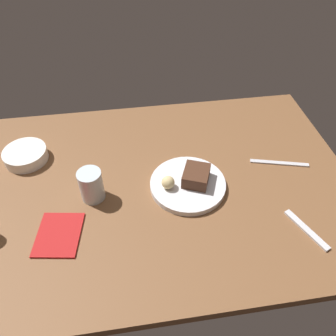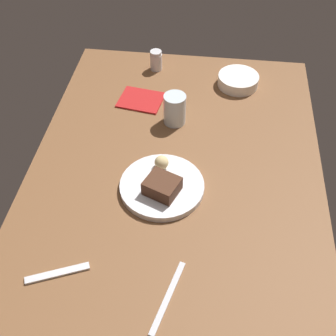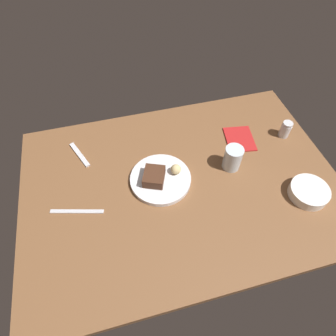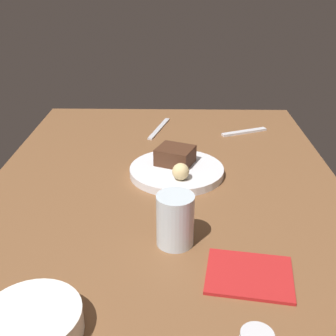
{
  "view_description": "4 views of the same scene",
  "coord_description": "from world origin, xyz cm",
  "px_view_note": "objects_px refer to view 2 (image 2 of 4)",
  "views": [
    {
      "loc": [
        -8.8,
        -71.0,
        80.39
      ],
      "look_at": [
        2.02,
        0.88,
        8.29
      ],
      "focal_mm": 36.02,
      "sensor_mm": 36.0,
      "label": 1
    },
    {
      "loc": [
        85.24,
        8.41,
        94.29
      ],
      "look_at": [
        5.04,
        -1.48,
        8.76
      ],
      "focal_mm": 46.6,
      "sensor_mm": 36.0,
      "label": 2
    },
    {
      "loc": [
        20.55,
        57.58,
        92.33
      ],
      "look_at": [
        4.15,
        -4.8,
        7.29
      ],
      "focal_mm": 30.19,
      "sensor_mm": 36.0,
      "label": 3
    },
    {
      "loc": [
        -87.26,
        -2.64,
        50.32
      ],
      "look_at": [
        4.63,
        -0.75,
        6.19
      ],
      "focal_mm": 45.71,
      "sensor_mm": 36.0,
      "label": 4
    }
  ],
  "objects_px": {
    "butter_knife": "(168,297)",
    "water_glass": "(175,109)",
    "side_bowl": "(238,80)",
    "chocolate_cake_slice": "(162,186)",
    "dessert_spoon": "(58,273)",
    "dessert_plate": "(162,186)",
    "salt_shaker": "(156,60)",
    "bread_roll": "(162,162)",
    "folded_napkin": "(141,100)"
  },
  "relations": [
    {
      "from": "chocolate_cake_slice",
      "to": "bread_roll",
      "type": "xyz_separation_m",
      "value": [
        -0.09,
        -0.01,
        -0.0
      ]
    },
    {
      "from": "bread_roll",
      "to": "butter_knife",
      "type": "bearing_deg",
      "value": 9.65
    },
    {
      "from": "dessert_plate",
      "to": "chocolate_cake_slice",
      "type": "height_order",
      "value": "chocolate_cake_slice"
    },
    {
      "from": "dessert_plate",
      "to": "side_bowl",
      "type": "bearing_deg",
      "value": 158.49
    },
    {
      "from": "salt_shaker",
      "to": "side_bowl",
      "type": "height_order",
      "value": "salt_shaker"
    },
    {
      "from": "chocolate_cake_slice",
      "to": "dessert_spoon",
      "type": "xyz_separation_m",
      "value": [
        0.27,
        -0.21,
        -0.04
      ]
    },
    {
      "from": "butter_knife",
      "to": "water_glass",
      "type": "bearing_deg",
      "value": 20.02
    },
    {
      "from": "bread_roll",
      "to": "side_bowl",
      "type": "bearing_deg",
      "value": 154.83
    },
    {
      "from": "side_bowl",
      "to": "dessert_spoon",
      "type": "height_order",
      "value": "side_bowl"
    },
    {
      "from": "bread_roll",
      "to": "salt_shaker",
      "type": "xyz_separation_m",
      "value": [
        -0.51,
        -0.09,
        -0.0
      ]
    },
    {
      "from": "salt_shaker",
      "to": "butter_knife",
      "type": "height_order",
      "value": "salt_shaker"
    },
    {
      "from": "salt_shaker",
      "to": "water_glass",
      "type": "relative_size",
      "value": 0.73
    },
    {
      "from": "dessert_plate",
      "to": "water_glass",
      "type": "xyz_separation_m",
      "value": [
        -0.29,
        0.0,
        0.04
      ]
    },
    {
      "from": "butter_knife",
      "to": "salt_shaker",
      "type": "bearing_deg",
      "value": 24.74
    },
    {
      "from": "folded_napkin",
      "to": "chocolate_cake_slice",
      "type": "bearing_deg",
      "value": 17.32
    },
    {
      "from": "butter_knife",
      "to": "chocolate_cake_slice",
      "type": "bearing_deg",
      "value": 24.98
    },
    {
      "from": "dessert_spoon",
      "to": "butter_knife",
      "type": "bearing_deg",
      "value": 151.15
    },
    {
      "from": "chocolate_cake_slice",
      "to": "butter_knife",
      "type": "distance_m",
      "value": 0.3
    },
    {
      "from": "water_glass",
      "to": "side_bowl",
      "type": "distance_m",
      "value": 0.3
    },
    {
      "from": "folded_napkin",
      "to": "salt_shaker",
      "type": "bearing_deg",
      "value": 172.63
    },
    {
      "from": "salt_shaker",
      "to": "butter_knife",
      "type": "distance_m",
      "value": 0.91
    },
    {
      "from": "chocolate_cake_slice",
      "to": "dessert_spoon",
      "type": "height_order",
      "value": "chocolate_cake_slice"
    },
    {
      "from": "chocolate_cake_slice",
      "to": "salt_shaker",
      "type": "xyz_separation_m",
      "value": [
        -0.6,
        -0.1,
        -0.0
      ]
    },
    {
      "from": "dessert_plate",
      "to": "water_glass",
      "type": "distance_m",
      "value": 0.29
    },
    {
      "from": "chocolate_cake_slice",
      "to": "water_glass",
      "type": "bearing_deg",
      "value": -179.71
    },
    {
      "from": "side_bowl",
      "to": "butter_knife",
      "type": "xyz_separation_m",
      "value": [
        0.83,
        -0.14,
        -0.02
      ]
    },
    {
      "from": "dessert_spoon",
      "to": "folded_napkin",
      "type": "distance_m",
      "value": 0.68
    },
    {
      "from": "water_glass",
      "to": "dessert_spoon",
      "type": "distance_m",
      "value": 0.62
    },
    {
      "from": "bread_roll",
      "to": "water_glass",
      "type": "distance_m",
      "value": 0.22
    },
    {
      "from": "water_glass",
      "to": "butter_knife",
      "type": "relative_size",
      "value": 0.53
    },
    {
      "from": "bread_roll",
      "to": "dessert_spoon",
      "type": "bearing_deg",
      "value": -29.3
    },
    {
      "from": "chocolate_cake_slice",
      "to": "bread_roll",
      "type": "distance_m",
      "value": 0.09
    },
    {
      "from": "dessert_plate",
      "to": "chocolate_cake_slice",
      "type": "bearing_deg",
      "value": 9.07
    },
    {
      "from": "dessert_plate",
      "to": "folded_napkin",
      "type": "bearing_deg",
      "value": -162.15
    },
    {
      "from": "dessert_spoon",
      "to": "side_bowl",
      "type": "bearing_deg",
      "value": -139.92
    },
    {
      "from": "dessert_plate",
      "to": "water_glass",
      "type": "height_order",
      "value": "water_glass"
    },
    {
      "from": "salt_shaker",
      "to": "side_bowl",
      "type": "bearing_deg",
      "value": 77.89
    },
    {
      "from": "dessert_plate",
      "to": "water_glass",
      "type": "bearing_deg",
      "value": 179.52
    },
    {
      "from": "salt_shaker",
      "to": "water_glass",
      "type": "bearing_deg",
      "value": 19.25
    },
    {
      "from": "chocolate_cake_slice",
      "to": "salt_shaker",
      "type": "distance_m",
      "value": 0.61
    },
    {
      "from": "bread_roll",
      "to": "butter_knife",
      "type": "height_order",
      "value": "bread_roll"
    },
    {
      "from": "chocolate_cake_slice",
      "to": "folded_napkin",
      "type": "xyz_separation_m",
      "value": [
        -0.41,
        -0.13,
        -0.04
      ]
    },
    {
      "from": "chocolate_cake_slice",
      "to": "folded_napkin",
      "type": "relative_size",
      "value": 0.6
    },
    {
      "from": "dessert_plate",
      "to": "salt_shaker",
      "type": "height_order",
      "value": "salt_shaker"
    },
    {
      "from": "side_bowl",
      "to": "water_glass",
      "type": "bearing_deg",
      "value": -41.73
    },
    {
      "from": "salt_shaker",
      "to": "folded_napkin",
      "type": "xyz_separation_m",
      "value": [
        0.19,
        -0.02,
        -0.03
      ]
    },
    {
      "from": "dessert_plate",
      "to": "water_glass",
      "type": "relative_size",
      "value": 2.32
    },
    {
      "from": "side_bowl",
      "to": "folded_napkin",
      "type": "distance_m",
      "value": 0.35
    },
    {
      "from": "bread_roll",
      "to": "folded_napkin",
      "type": "height_order",
      "value": "bread_roll"
    },
    {
      "from": "water_glass",
      "to": "butter_knife",
      "type": "height_order",
      "value": "water_glass"
    }
  ]
}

